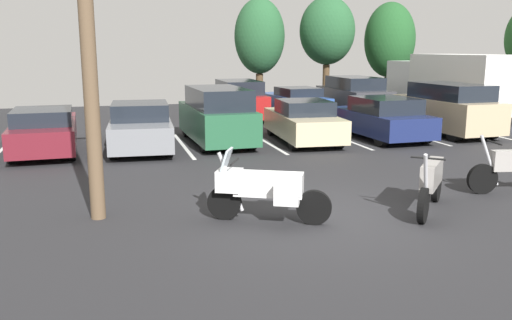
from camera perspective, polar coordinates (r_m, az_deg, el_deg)
name	(u,v)px	position (r m, az deg, el deg)	size (l,w,h in m)	color
ground	(331,217)	(10.64, 7.92, -5.95)	(44.00, 44.00, 0.10)	#262628
motorcycle_touring	(264,188)	(9.93, 0.86, -3.00)	(2.14, 1.29, 1.35)	black
motorcycle_second	(431,183)	(11.08, 17.94, -2.28)	(1.60, 1.78, 1.31)	black
parking_stripes	(183,146)	(18.03, -7.66, 1.52)	(22.75, 4.82, 0.01)	silver
car_maroon	(44,130)	(17.88, -21.37, 2.92)	(2.02, 4.90, 1.37)	maroon
car_grey	(141,126)	(17.66, -12.06, 3.47)	(2.13, 4.97, 1.48)	slate
car_green	(217,116)	(18.25, -4.15, 4.69)	(1.92, 4.79, 1.88)	#235638
car_champagne	(303,122)	(18.61, 5.00, 4.05)	(2.03, 4.53, 1.43)	#C1B289
car_navy	(382,118)	(19.70, 13.07, 4.30)	(2.09, 4.46, 1.47)	navy
car_tan	(447,109)	(21.41, 19.46, 5.12)	(1.99, 4.62, 1.89)	tan
car_far_red	(238,100)	(24.50, -1.87, 6.33)	(1.79, 4.56, 1.76)	maroon
car_far_blue	(295,102)	(25.72, 4.10, 6.13)	(2.22, 4.72, 1.38)	#2D519E
car_far_charcoal	(353,96)	(26.44, 10.19, 6.65)	(1.98, 4.92, 1.83)	#38383D
box_truck	(451,84)	(26.75, 19.81, 7.57)	(2.83, 7.06, 2.88)	silver
utility_pole	(85,3)	(10.28, -17.51, 15.51)	(1.80, 0.27, 7.58)	brown
tree_center	(260,37)	(29.92, 0.38, 12.86)	(2.72, 2.72, 5.80)	#4C3823
tree_right	(390,40)	(32.54, 13.89, 12.14)	(2.87, 2.87, 5.72)	#4C3823
tree_center_left	(327,31)	(30.78, 7.50, 13.30)	(3.03, 3.03, 5.94)	#4C3823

